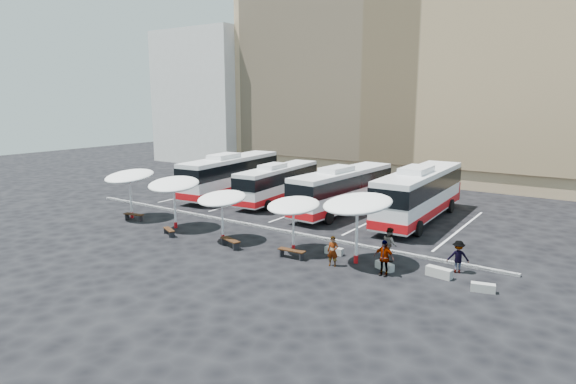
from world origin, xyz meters
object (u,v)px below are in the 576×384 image
Objects in this scene: sunshade_1 at (174,184)px; sunshade_0 at (130,176)px; bus_2 at (343,188)px; conc_bench_3 at (483,288)px; conc_bench_2 at (439,272)px; bus_1 at (278,182)px; conc_bench_1 at (385,266)px; passenger_0 at (333,251)px; wood_bench_0 at (134,215)px; bus_0 at (231,174)px; passenger_3 at (458,257)px; wood_bench_1 at (169,230)px; passenger_2 at (384,258)px; wood_bench_3 at (292,252)px; conc_bench_0 at (334,251)px; passenger_1 at (390,244)px; wood_bench_2 at (230,241)px; sunshade_3 at (293,206)px; sunshade_2 at (222,198)px; sunshade_4 at (357,204)px; bus_3 at (420,192)px.

sunshade_0 is at bearing 178.76° from sunshade_1.
bus_2 is 11.04× the size of conc_bench_3.
bus_2 is at bearing 137.69° from conc_bench_2.
conc_bench_1 is at bearing -41.27° from bus_1.
wood_bench_0 is at bearing 165.57° from passenger_0.
sunshade_0 is at bearing -135.48° from bus_2.
bus_0 is at bearing 92.11° from wood_bench_0.
bus_1 is 16.91m from passenger_0.
wood_bench_1 is at bearing -10.54° from passenger_3.
bus_0 is at bearing 132.67° from passenger_0.
wood_bench_3 is at bearing -175.02° from passenger_2.
conc_bench_0 is at bearing -46.75° from bus_1.
wood_bench_3 is at bearing -129.20° from conc_bench_0.
bus_2 reaches higher than conc_bench_1.
wood_bench_1 is (5.61, -12.60, -1.68)m from bus_0.
conc_bench_1 is 0.58× the size of passenger_1.
wood_bench_1 is 0.88× the size of wood_bench_3.
wood_bench_2 reaches higher than wood_bench_0.
sunshade_3 is at bearing -74.20° from bus_2.
sunshade_0 is at bearing -178.92° from sunshade_3.
conc_bench_3 is at bearing 8.30° from passenger_2.
wood_bench_2 is 1.59× the size of conc_bench_3.
wood_bench_2 is (5.39, -12.43, -1.34)m from bus_1.
sunshade_3 reaches higher than conc_bench_1.
conc_bench_3 is (10.70, -0.08, -2.54)m from sunshade_3.
sunshade_1 reaches higher than sunshade_2.
passenger_1 reaches higher than conc_bench_2.
sunshade_4 is at bearing 5.74° from sunshade_2.
sunshade_2 reaches higher than conc_bench_1.
wood_bench_3 is 8.85m from passenger_3.
sunshade_4 is at bearing 177.93° from conc_bench_3.
wood_bench_2 is 1.04× the size of wood_bench_3.
bus_1 is at bearing 63.20° from sunshade_0.
bus_2 is 5.93m from bus_3.
conc_bench_3 is at bearing -17.67° from conc_bench_2.
wood_bench_1 is at bearing -176.25° from wood_bench_2.
sunshade_0 is at bearing 179.07° from passenger_2.
wood_bench_2 is at bearing -32.02° from sunshade_2.
sunshade_1 is 15.26m from passenger_1.
bus_2 is 13.23m from conc_bench_1.
wood_bench_2 is 6.29m from conc_bench_0.
sunshade_2 reaches higher than passenger_3.
sunshade_4 is (18.52, 0.43, 0.14)m from sunshade_0.
conc_bench_2 reaches higher than conc_bench_1.
wood_bench_3 reaches higher than wood_bench_0.
sunshade_1 is 4.75m from sunshade_2.
passenger_1 reaches higher than wood_bench_0.
sunshade_2 is 1.74× the size of passenger_1.
sunshade_2 reaches higher than wood_bench_1.
bus_0 is 11.98m from sunshade_1.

